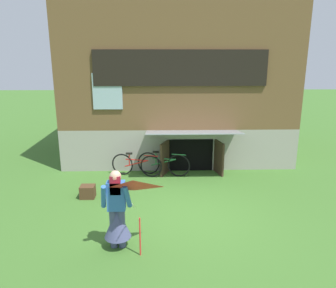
{
  "coord_description": "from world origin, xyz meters",
  "views": [
    {
      "loc": [
        -0.65,
        -7.06,
        3.61
      ],
      "look_at": [
        -0.44,
        0.64,
        1.53
      ],
      "focal_mm": 34.7,
      "sensor_mm": 36.0,
      "label": 1
    }
  ],
  "objects_px": {
    "bicycle_red": "(137,165)",
    "wooden_crate": "(88,192)",
    "person": "(117,216)",
    "bicycle_green": "(163,164)",
    "kite": "(134,202)"
  },
  "relations": [
    {
      "from": "bicycle_red",
      "to": "wooden_crate",
      "type": "height_order",
      "value": "bicycle_red"
    },
    {
      "from": "person",
      "to": "bicycle_green",
      "type": "height_order",
      "value": "person"
    },
    {
      "from": "person",
      "to": "wooden_crate",
      "type": "height_order",
      "value": "person"
    },
    {
      "from": "wooden_crate",
      "to": "bicycle_red",
      "type": "bearing_deg",
      "value": 53.36
    },
    {
      "from": "person",
      "to": "kite",
      "type": "relative_size",
      "value": 1.08
    },
    {
      "from": "person",
      "to": "bicycle_red",
      "type": "xyz_separation_m",
      "value": [
        0.1,
        3.93,
        -0.3
      ]
    },
    {
      "from": "bicycle_red",
      "to": "bicycle_green",
      "type": "bearing_deg",
      "value": 16.28
    },
    {
      "from": "kite",
      "to": "wooden_crate",
      "type": "distance_m",
      "value": 3.4
    },
    {
      "from": "bicycle_green",
      "to": "person",
      "type": "bearing_deg",
      "value": -87.74
    },
    {
      "from": "kite",
      "to": "bicycle_green",
      "type": "bearing_deg",
      "value": 82.83
    },
    {
      "from": "bicycle_green",
      "to": "bicycle_red",
      "type": "distance_m",
      "value": 0.84
    },
    {
      "from": "person",
      "to": "wooden_crate",
      "type": "distance_m",
      "value": 2.62
    },
    {
      "from": "person",
      "to": "bicycle_red",
      "type": "bearing_deg",
      "value": 97.78
    },
    {
      "from": "wooden_crate",
      "to": "kite",
      "type": "bearing_deg",
      "value": -63.28
    },
    {
      "from": "kite",
      "to": "bicycle_red",
      "type": "relative_size",
      "value": 0.92
    }
  ]
}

